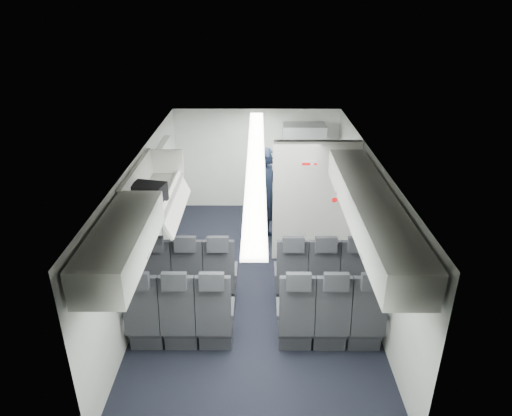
{
  "coord_description": "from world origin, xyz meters",
  "views": [
    {
      "loc": [
        0.04,
        -6.18,
        4.21
      ],
      "look_at": [
        0.0,
        0.4,
        1.15
      ],
      "focal_mm": 32.0,
      "sensor_mm": 36.0,
      "label": 1
    }
  ],
  "objects_px": {
    "boarding_door": "(167,191)",
    "carry_on_bag": "(149,193)",
    "seat_row_front": "(256,280)",
    "galley_unit": "(302,170)",
    "seat_row_mid": "(255,320)",
    "flight_attendant": "(266,195)"
  },
  "relations": [
    {
      "from": "galley_unit",
      "to": "carry_on_bag",
      "type": "distance_m",
      "value": 4.17
    },
    {
      "from": "seat_row_front",
      "to": "seat_row_mid",
      "type": "height_order",
      "value": "same"
    },
    {
      "from": "boarding_door",
      "to": "carry_on_bag",
      "type": "relative_size",
      "value": 4.28
    },
    {
      "from": "carry_on_bag",
      "to": "flight_attendant",
      "type": "bearing_deg",
      "value": 65.48
    },
    {
      "from": "seat_row_front",
      "to": "seat_row_mid",
      "type": "relative_size",
      "value": 1.0
    },
    {
      "from": "seat_row_front",
      "to": "boarding_door",
      "type": "height_order",
      "value": "boarding_door"
    },
    {
      "from": "seat_row_mid",
      "to": "carry_on_bag",
      "type": "height_order",
      "value": "carry_on_bag"
    },
    {
      "from": "seat_row_front",
      "to": "carry_on_bag",
      "type": "bearing_deg",
      "value": -177.63
    },
    {
      "from": "seat_row_front",
      "to": "seat_row_mid",
      "type": "bearing_deg",
      "value": -90.0
    },
    {
      "from": "boarding_door",
      "to": "flight_attendant",
      "type": "relative_size",
      "value": 1.02
    },
    {
      "from": "seat_row_front",
      "to": "galley_unit",
      "type": "xyz_separation_m",
      "value": [
        0.95,
        3.25,
        0.55
      ]
    },
    {
      "from": "boarding_door",
      "to": "seat_row_mid",
      "type": "bearing_deg",
      "value": -61.23
    },
    {
      "from": "seat_row_front",
      "to": "seat_row_mid",
      "type": "distance_m",
      "value": 0.9
    },
    {
      "from": "seat_row_mid",
      "to": "carry_on_bag",
      "type": "relative_size",
      "value": 7.66
    },
    {
      "from": "seat_row_front",
      "to": "flight_attendant",
      "type": "relative_size",
      "value": 1.83
    },
    {
      "from": "galley_unit",
      "to": "carry_on_bag",
      "type": "relative_size",
      "value": 4.37
    },
    {
      "from": "galley_unit",
      "to": "boarding_door",
      "type": "distance_m",
      "value": 2.84
    },
    {
      "from": "seat_row_front",
      "to": "boarding_door",
      "type": "bearing_deg",
      "value": 128.16
    },
    {
      "from": "carry_on_bag",
      "to": "seat_row_mid",
      "type": "bearing_deg",
      "value": -17.25
    },
    {
      "from": "flight_attendant",
      "to": "carry_on_bag",
      "type": "bearing_deg",
      "value": 165.42
    },
    {
      "from": "boarding_door",
      "to": "seat_row_front",
      "type": "bearing_deg",
      "value": -51.84
    },
    {
      "from": "seat_row_mid",
      "to": "boarding_door",
      "type": "xyz_separation_m",
      "value": [
        -1.64,
        2.99,
        0.55
      ]
    }
  ]
}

